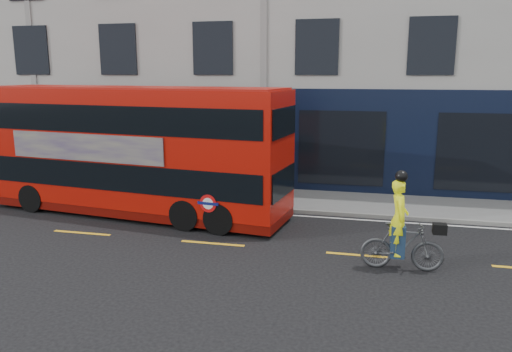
% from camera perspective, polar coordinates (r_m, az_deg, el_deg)
% --- Properties ---
extents(ground, '(120.00, 120.00, 0.00)m').
position_cam_1_polar(ground, '(12.51, -7.13, -9.90)').
color(ground, black).
rests_on(ground, ground).
extents(pavement, '(60.00, 3.00, 0.12)m').
position_cam_1_polar(pavement, '(18.43, -0.16, -2.48)').
color(pavement, gray).
rests_on(pavement, ground).
extents(kerb, '(60.00, 0.12, 0.13)m').
position_cam_1_polar(kerb, '(17.02, -1.32, -3.68)').
color(kerb, gray).
rests_on(kerb, ground).
extents(building_terrace, '(50.00, 10.07, 15.00)m').
position_cam_1_polar(building_terrace, '(24.35, 3.52, 18.58)').
color(building_terrace, '#ACAAA2').
rests_on(building_terrace, ground).
extents(road_edge_line, '(58.00, 0.10, 0.01)m').
position_cam_1_polar(road_edge_line, '(16.76, -1.58, -4.15)').
color(road_edge_line, silver).
rests_on(road_edge_line, ground).
extents(lane_dashes, '(58.00, 0.12, 0.01)m').
position_cam_1_polar(lane_dashes, '(13.84, -4.97, -7.68)').
color(lane_dashes, yellow).
rests_on(lane_dashes, ground).
extents(bus, '(10.50, 3.62, 4.15)m').
position_cam_1_polar(bus, '(16.67, -13.79, 2.91)').
color(bus, '#AF1007').
rests_on(bus, ground).
extents(cyclist, '(1.94, 0.66, 2.41)m').
position_cam_1_polar(cyclist, '(12.28, 16.27, -6.74)').
color(cyclist, '#45474A').
rests_on(cyclist, ground).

